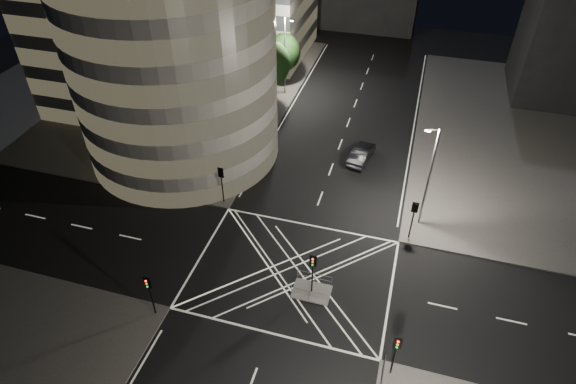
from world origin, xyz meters
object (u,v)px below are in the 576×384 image
(traffic_signal_fl, at_px, (221,179))
(street_lamp_left_far, at_px, (285,54))
(sedan, at_px, (361,154))
(street_lamp_right_far, at_px, (429,175))
(traffic_signal_island, at_px, (313,267))
(traffic_signal_fr, at_px, (414,214))
(street_lamp_left_near, at_px, (233,125))
(traffic_signal_nl, at_px, (149,289))
(central_island, at_px, (312,292))
(traffic_signal_nr, at_px, (396,349))

(traffic_signal_fl, bearing_deg, street_lamp_left_far, 91.57)
(sedan, bearing_deg, street_lamp_right_far, 137.22)
(street_lamp_left_far, xyz_separation_m, sedan, (12.19, -12.47, -4.72))
(traffic_signal_island, bearing_deg, traffic_signal_fr, 50.67)
(traffic_signal_island, bearing_deg, street_lamp_left_near, 130.27)
(traffic_signal_nl, distance_m, traffic_signal_island, 12.03)
(traffic_signal_fl, relative_size, street_lamp_right_far, 0.40)
(central_island, height_order, traffic_signal_nl, traffic_signal_nl)
(traffic_signal_island, height_order, sedan, traffic_signal_island)
(street_lamp_left_far, relative_size, street_lamp_right_far, 1.00)
(traffic_signal_fr, distance_m, street_lamp_right_far, 3.48)
(street_lamp_left_far, bearing_deg, street_lamp_left_near, -90.00)
(traffic_signal_island, xyz_separation_m, street_lamp_left_near, (-11.44, 13.50, 2.63))
(street_lamp_right_far, height_order, sedan, street_lamp_right_far)
(traffic_signal_nl, relative_size, sedan, 0.80)
(traffic_signal_fr, relative_size, street_lamp_left_far, 0.40)
(street_lamp_left_near, height_order, street_lamp_left_far, same)
(traffic_signal_fl, height_order, traffic_signal_island, same)
(traffic_signal_fl, relative_size, traffic_signal_nl, 1.00)
(central_island, bearing_deg, traffic_signal_fr, 50.67)
(traffic_signal_fr, distance_m, street_lamp_left_near, 19.14)
(street_lamp_right_far, bearing_deg, traffic_signal_island, -125.30)
(central_island, xyz_separation_m, sedan, (0.75, 19.03, 0.75))
(street_lamp_left_near, distance_m, sedan, 14.19)
(traffic_signal_island, bearing_deg, traffic_signal_nl, -153.86)
(traffic_signal_fl, xyz_separation_m, street_lamp_right_far, (18.24, 2.20, 2.63))
(street_lamp_left_near, relative_size, street_lamp_right_far, 1.00)
(traffic_signal_nr, xyz_separation_m, sedan, (-6.05, 24.33, -2.09))
(traffic_signal_island, bearing_deg, traffic_signal_fl, 142.46)
(traffic_signal_fr, bearing_deg, traffic_signal_island, -129.33)
(traffic_signal_nl, relative_size, traffic_signal_fr, 1.00)
(traffic_signal_island, bearing_deg, central_island, 0.00)
(central_island, relative_size, traffic_signal_fl, 0.75)
(street_lamp_right_far, bearing_deg, traffic_signal_fr, -106.11)
(traffic_signal_island, relative_size, street_lamp_left_near, 0.40)
(traffic_signal_fl, height_order, traffic_signal_nr, same)
(traffic_signal_fr, bearing_deg, street_lamp_right_far, 73.89)
(traffic_signal_island, distance_m, street_lamp_left_near, 17.89)
(street_lamp_right_far, bearing_deg, traffic_signal_nl, -139.09)
(traffic_signal_island, relative_size, street_lamp_left_far, 0.40)
(street_lamp_left_far, height_order, street_lamp_right_far, same)
(street_lamp_right_far, bearing_deg, street_lamp_left_near, 170.97)
(traffic_signal_nl, height_order, street_lamp_left_near, street_lamp_left_near)
(traffic_signal_nl, relative_size, street_lamp_right_far, 0.40)
(street_lamp_left_near, bearing_deg, central_island, -49.73)
(traffic_signal_fl, distance_m, traffic_signal_nr, 22.24)
(central_island, bearing_deg, street_lamp_left_far, 109.95)
(central_island, relative_size, traffic_signal_island, 0.75)
(central_island, xyz_separation_m, traffic_signal_fl, (-10.80, 8.30, 2.84))
(street_lamp_right_far, distance_m, sedan, 11.82)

